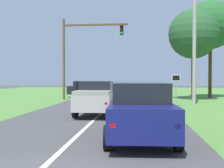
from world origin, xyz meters
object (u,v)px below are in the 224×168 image
object	(u,v)px
pickup_truck_lead	(98,98)
utility_pole_right	(194,49)
crossing_suv_far	(88,89)
keep_moving_sign	(176,85)
red_suv_near	(140,109)
traffic_light	(80,47)
extra_tree_1	(210,25)
oak_tree_right	(193,34)

from	to	relation	value
pickup_truck_lead	utility_pole_right	bearing A→B (deg)	44.05
crossing_suv_far	keep_moving_sign	bearing A→B (deg)	-49.32
keep_moving_sign	utility_pole_right	size ratio (longest dim) A/B	0.28
red_suv_near	pickup_truck_lead	bearing A→B (deg)	111.57
pickup_truck_lead	traffic_light	bearing A→B (deg)	107.60
extra_tree_1	oak_tree_right	bearing A→B (deg)	-126.49
keep_moving_sign	utility_pole_right	bearing A→B (deg)	49.42
pickup_truck_lead	utility_pole_right	xyz separation A→B (m)	(6.70, 6.48, 3.37)
red_suv_near	traffic_light	xyz separation A→B (m)	(-5.72, 16.56, 4.07)
traffic_light	extra_tree_1	xyz separation A→B (m)	(13.26, 3.79, 2.64)
pickup_truck_lead	utility_pole_right	world-z (taller)	utility_pole_right
red_suv_near	oak_tree_right	xyz separation A→B (m)	(5.15, 17.12, 5.27)
oak_tree_right	traffic_light	bearing A→B (deg)	-177.06
red_suv_near	crossing_suv_far	distance (m)	20.85
pickup_truck_lead	traffic_light	world-z (taller)	traffic_light
utility_pole_right	extra_tree_1	bearing A→B (deg)	67.62
traffic_light	utility_pole_right	distance (m)	10.85
extra_tree_1	utility_pole_right	bearing A→B (deg)	-112.38
crossing_suv_far	utility_pole_right	size ratio (longest dim) A/B	0.53
crossing_suv_far	extra_tree_1	size ratio (longest dim) A/B	0.45
keep_moving_sign	crossing_suv_far	bearing A→B (deg)	130.68
traffic_light	keep_moving_sign	world-z (taller)	traffic_light
red_suv_near	utility_pole_right	xyz separation A→B (m)	(4.31, 12.51, 3.33)
red_suv_near	extra_tree_1	world-z (taller)	extra_tree_1
extra_tree_1	crossing_suv_far	bearing A→B (deg)	-178.88
oak_tree_right	crossing_suv_far	size ratio (longest dim) A/B	1.88
crossing_suv_far	extra_tree_1	world-z (taller)	extra_tree_1
pickup_truck_lead	traffic_light	distance (m)	11.78
red_suv_near	oak_tree_right	world-z (taller)	oak_tree_right
pickup_truck_lead	oak_tree_right	distance (m)	14.41
traffic_light	crossing_suv_far	world-z (taller)	traffic_light
red_suv_near	oak_tree_right	size ratio (longest dim) A/B	0.57
pickup_truck_lead	oak_tree_right	xyz separation A→B (m)	(7.53, 11.09, 5.30)
traffic_light	crossing_suv_far	size ratio (longest dim) A/B	1.70
keep_moving_sign	extra_tree_1	distance (m)	12.54
keep_moving_sign	red_suv_near	bearing A→B (deg)	-104.08
crossing_suv_far	extra_tree_1	xyz separation A→B (m)	(13.07, 0.25, 6.78)
keep_moving_sign	oak_tree_right	size ratio (longest dim) A/B	0.28
utility_pole_right	oak_tree_right	bearing A→B (deg)	79.71
red_suv_near	utility_pole_right	size ratio (longest dim) A/B	0.56
red_suv_near	pickup_truck_lead	distance (m)	6.49
traffic_light	extra_tree_1	size ratio (longest dim) A/B	0.76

